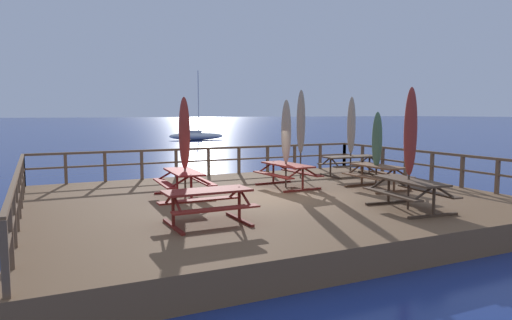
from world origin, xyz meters
TOP-DOWN VIEW (x-y plane):
  - ground_plane at (0.00, 0.00)m, footprint 600.00×600.00m
  - wooden_deck at (0.00, 0.00)m, footprint 13.16×10.47m
  - railing_waterside_far at (0.00, 5.08)m, footprint 12.96×0.10m
  - railing_side_left at (-6.43, -0.00)m, footprint 0.10×10.27m
  - railing_side_right at (6.43, -0.00)m, footprint 0.10×10.27m
  - picnic_table_mid_left at (-2.21, 0.98)m, footprint 1.48×2.05m
  - picnic_table_front_left at (1.37, 1.29)m, footprint 1.55×2.20m
  - picnic_table_mid_right at (-2.69, -2.39)m, footprint 1.92×1.43m
  - picnic_table_front_right at (2.40, -3.15)m, footprint 1.59×2.21m
  - picnic_table_back_right at (4.93, 2.64)m, footprint 2.21×1.50m
  - picnic_table_back_left at (3.78, -0.29)m, footprint 1.45×1.89m
  - patio_umbrella_short_front at (-2.17, 0.99)m, footprint 0.32×0.32m
  - patio_umbrella_tall_back_left at (1.32, 1.28)m, footprint 0.32×0.32m
  - patio_umbrella_short_back at (2.83, 2.88)m, footprint 0.32×0.32m
  - patio_umbrella_short_mid at (2.41, -3.09)m, footprint 0.32×0.32m
  - patio_umbrella_tall_mid_left at (4.97, 2.70)m, footprint 0.32×0.32m
  - patio_umbrella_tall_back_right at (3.77, -0.24)m, footprint 0.32×0.32m
  - sailboat_distant at (10.13, 37.79)m, footprint 6.22×2.87m

SIDE VIEW (x-z plane):
  - ground_plane at x=0.00m, z-range 0.00..0.00m
  - wooden_deck at x=0.00m, z-range 0.00..0.64m
  - sailboat_distant at x=10.13m, z-range -3.35..4.37m
  - picnic_table_back_left at x=3.78m, z-range 0.81..1.59m
  - picnic_table_mid_right at x=-2.69m, z-range 0.81..1.59m
  - picnic_table_mid_left at x=-2.21m, z-range 0.82..1.59m
  - picnic_table_front_right at x=2.40m, z-range 0.82..1.59m
  - picnic_table_front_left at x=1.37m, z-range 0.82..1.60m
  - picnic_table_back_right at x=4.93m, z-range 0.82..1.60m
  - railing_side_left at x=-6.43m, z-range 0.82..1.91m
  - railing_side_right at x=6.43m, z-range 0.82..1.91m
  - railing_waterside_far at x=0.00m, z-range 0.82..1.91m
  - patio_umbrella_tall_back_right at x=3.77m, z-range 0.97..3.44m
  - patio_umbrella_tall_back_left at x=1.32m, z-range 1.03..3.88m
  - patio_umbrella_short_front at x=-2.17m, z-range 1.03..3.92m
  - patio_umbrella_tall_mid_left at x=4.97m, z-range 1.06..4.10m
  - patio_umbrella_short_mid at x=2.41m, z-range 1.06..4.12m
  - patio_umbrella_short_back at x=2.83m, z-range 1.09..4.36m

